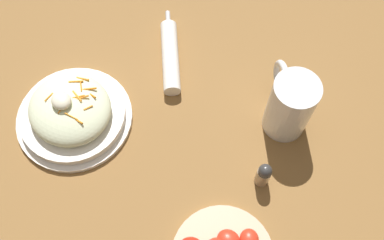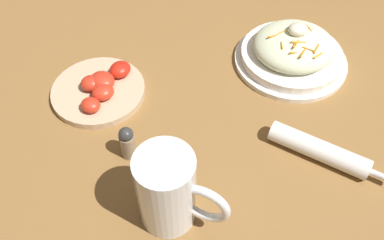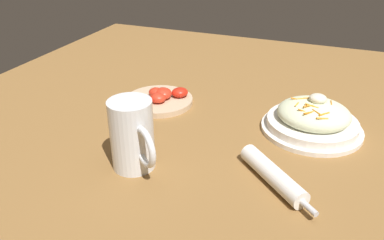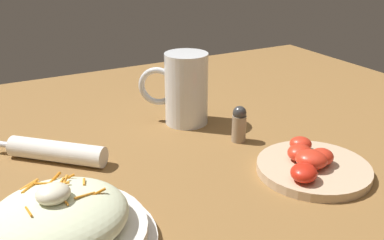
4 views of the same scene
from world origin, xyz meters
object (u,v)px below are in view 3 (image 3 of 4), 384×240
Objects in this scene: salad_plate at (313,119)px; salt_shaker at (144,120)px; napkin_roll at (273,175)px; tomato_plate at (160,99)px; beer_mug at (133,138)px.

salad_plate is 0.39m from salt_shaker.
napkin_roll is 0.33m from salt_shaker.
tomato_plate is 2.64× the size of salt_shaker.
napkin_roll is (-0.04, -0.23, -0.01)m from salad_plate.
napkin_roll is (0.27, 0.05, -0.05)m from beer_mug.
salad_plate is 0.40m from tomato_plate.
napkin_roll is at bearing -34.01° from tomato_plate.
beer_mug is at bearing -70.45° from salt_shaker.
tomato_plate is (-0.35, 0.24, -0.00)m from napkin_roll.
beer_mug is at bearing -74.19° from tomato_plate.
beer_mug is 0.14m from salt_shaker.
salad_plate is at bearing 41.67° from beer_mug.
salad_plate is at bearing 79.11° from napkin_roll.
beer_mug is 0.28m from napkin_roll.
beer_mug is at bearing -170.18° from napkin_roll.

